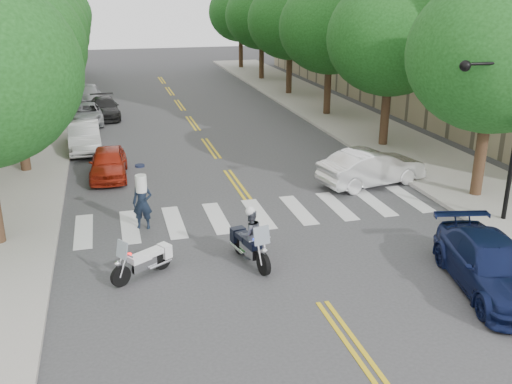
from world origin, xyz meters
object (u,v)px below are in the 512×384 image
object	(u,v)px
motorcycle_police	(250,238)
sedan_blue	(492,266)
officer_standing	(142,203)
convertible	(372,167)
motorcycle_parked	(147,260)

from	to	relation	value
motorcycle_police	sedan_blue	xyz separation A→B (m)	(5.99, -3.27, -0.10)
officer_standing	convertible	distance (m)	9.90
motorcycle_police	convertible	size ratio (longest dim) A/B	0.48
convertible	sedan_blue	xyz separation A→B (m)	(-0.75, -9.00, -0.05)
officer_standing	sedan_blue	xyz separation A→B (m)	(8.89, -6.77, -0.21)
motorcycle_police	convertible	bearing A→B (deg)	-151.90
sedan_blue	motorcycle_police	bearing A→B (deg)	163.32
officer_standing	convertible	world-z (taller)	officer_standing
motorcycle_police	convertible	xyz separation A→B (m)	(6.74, 5.73, -0.05)
convertible	sedan_blue	size ratio (longest dim) A/B	0.95
motorcycle_police	motorcycle_parked	xyz separation A→B (m)	(-3.07, -0.02, -0.35)
motorcycle_police	sedan_blue	size ratio (longest dim) A/B	0.46
motorcycle_police	sedan_blue	bearing A→B (deg)	139.09
motorcycle_police	motorcycle_parked	bearing A→B (deg)	-11.84
officer_standing	convertible	bearing A→B (deg)	29.39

